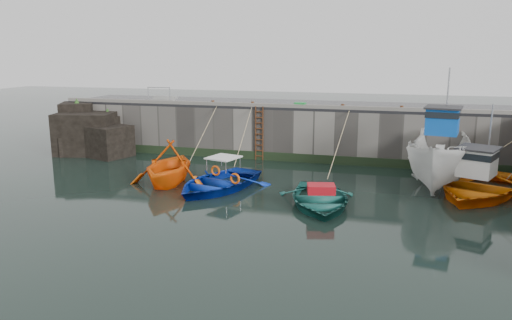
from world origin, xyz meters
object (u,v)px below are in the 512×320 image
(boat_far_orange, at_px, (478,185))
(bollard_a, at_px, (213,103))
(boat_near_navy, at_px, (319,205))
(boat_far_white, at_px, (440,160))
(boat_near_blue, at_px, (218,188))
(fish_crate, at_px, (300,105))
(bollard_e, at_px, (402,108))
(boat_near_white, at_px, (169,183))
(bollard_b, at_px, (253,104))
(bollard_c, at_px, (297,105))
(bollard_d, at_px, (343,107))
(ladder, at_px, (259,134))

(boat_far_orange, height_order, bollard_a, boat_far_orange)
(boat_near_navy, relative_size, boat_far_orange, 0.65)
(boat_far_white, bearing_deg, boat_near_blue, -151.04)
(boat_near_navy, bearing_deg, bollard_a, 120.46)
(fish_crate, height_order, bollard_e, fish_crate)
(boat_near_white, relative_size, bollard_b, 16.51)
(fish_crate, distance_m, bollard_c, 0.16)
(boat_near_navy, relative_size, bollard_d, 18.04)
(bollard_e, bearing_deg, boat_near_navy, -111.39)
(boat_near_navy, height_order, boat_far_white, boat_far_white)
(ladder, height_order, fish_crate, fish_crate)
(fish_crate, bearing_deg, boat_near_white, -120.60)
(boat_far_white, xyz_separation_m, bollard_a, (-12.91, 3.33, 2.08))
(boat_far_white, xyz_separation_m, boat_far_orange, (1.57, -1.37, -0.80))
(bollard_a, relative_size, bollard_e, 1.00)
(boat_near_blue, distance_m, bollard_d, 9.18)
(bollard_a, bearing_deg, bollard_e, 0.00)
(boat_near_navy, distance_m, boat_far_white, 7.16)
(boat_far_orange, relative_size, bollard_c, 27.63)
(bollard_d, height_order, bollard_e, same)
(bollard_d, xyz_separation_m, bollard_e, (3.20, 0.00, 0.00))
(boat_far_orange, height_order, fish_crate, boat_far_orange)
(boat_near_white, height_order, bollard_c, bollard_c)
(ladder, height_order, boat_near_navy, ladder)
(fish_crate, height_order, bollard_c, fish_crate)
(ladder, distance_m, bollard_e, 8.19)
(bollard_d, bearing_deg, fish_crate, 178.83)
(bollard_e, bearing_deg, bollard_a, 180.00)
(bollard_a, bearing_deg, bollard_c, 0.00)
(boat_near_white, height_order, bollard_e, bollard_e)
(bollard_c, distance_m, bollard_e, 5.80)
(boat_near_navy, bearing_deg, bollard_d, 76.83)
(boat_near_blue, height_order, bollard_b, bollard_b)
(ladder, relative_size, bollard_c, 11.43)
(bollard_e, bearing_deg, ladder, -177.60)
(bollard_c, bearing_deg, boat_far_white, -23.36)
(ladder, bearing_deg, bollard_b, 146.14)
(boat_near_blue, height_order, boat_near_navy, boat_near_blue)
(fish_crate, xyz_separation_m, bollard_e, (5.65, -0.05, -0.01))
(fish_crate, bearing_deg, bollard_a, -172.50)
(boat_far_orange, xyz_separation_m, bollard_e, (-3.48, 4.70, 2.87))
(boat_far_orange, height_order, bollard_b, boat_far_orange)
(boat_near_blue, distance_m, boat_far_orange, 11.91)
(boat_far_orange, bearing_deg, boat_near_navy, -129.84)
(bollard_c, xyz_separation_m, bollard_e, (5.80, 0.00, 0.00))
(bollard_d, bearing_deg, bollard_c, 180.00)
(boat_near_white, xyz_separation_m, bollard_e, (10.84, 6.70, 3.30))
(boat_far_white, distance_m, bollard_d, 6.45)
(fish_crate, bearing_deg, bollard_e, 6.46)
(boat_near_navy, height_order, bollard_e, bollard_e)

